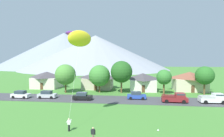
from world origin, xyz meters
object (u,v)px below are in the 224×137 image
object	(u,v)px
tree_near_right	(65,75)
parked_car_silver_east_end	(47,95)
house_leftmost	(189,81)
tree_left_of_center	(205,76)
soccer_ball	(158,130)
tree_center	(164,77)
house_right_center	(98,80)
parked_car_white_mid_west	(21,95)
tree_right_of_center	(121,72)
kite_flyer_with_kite	(80,39)
house_rightmost	(143,81)
parked_car_blue_mid_east	(136,96)
pickup_truck_maroon_east_side	(175,98)
house_left_center	(47,79)
pickup_truck_white_west_side	(213,98)
watcher_person	(93,134)
tree_near_left	(100,76)
parked_car_black_west_end	(82,96)

from	to	relation	value
tree_near_right	parked_car_silver_east_end	size ratio (longest dim) A/B	1.81
house_leftmost	tree_left_of_center	bearing A→B (deg)	-68.91
soccer_ball	tree_center	bearing A→B (deg)	79.58
house_right_center	parked_car_white_mid_west	size ratio (longest dim) A/B	2.22
tree_near_right	parked_car_white_mid_west	distance (m)	11.84
tree_left_of_center	tree_right_of_center	size ratio (longest dim) A/B	0.84
parked_car_white_mid_west	kite_flyer_with_kite	world-z (taller)	kite_flyer_with_kite
house_right_center	parked_car_silver_east_end	world-z (taller)	house_right_center
house_rightmost	parked_car_blue_mid_east	bearing A→B (deg)	-99.24
pickup_truck_maroon_east_side	tree_near_right	bearing A→B (deg)	163.33
parked_car_white_mid_west	pickup_truck_maroon_east_side	size ratio (longest dim) A/B	0.81
house_left_center	house_leftmost	bearing A→B (deg)	-0.16
tree_center	parked_car_white_mid_west	bearing A→B (deg)	-165.50
tree_left_of_center	tree_center	distance (m)	10.34
pickup_truck_white_west_side	tree_left_of_center	bearing A→B (deg)	79.80
house_rightmost	pickup_truck_white_west_side	world-z (taller)	house_rightmost
house_left_center	tree_center	world-z (taller)	tree_center
pickup_truck_white_west_side	house_rightmost	bearing A→B (deg)	134.20
pickup_truck_maroon_east_side	watcher_person	bearing A→B (deg)	-123.27
house_left_center	tree_near_left	distance (m)	19.04
tree_near_left	tree_right_of_center	distance (m)	6.09
parked_car_silver_east_end	soccer_ball	distance (m)	28.60
house_left_center	kite_flyer_with_kite	world-z (taller)	kite_flyer_with_kite
house_left_center	parked_car_silver_east_end	world-z (taller)	house_left_center
tree_near_left	house_rightmost	bearing A→B (deg)	21.48
house_rightmost	pickup_truck_maroon_east_side	bearing A→B (deg)	-67.23
house_right_center	tree_near_right	bearing A→B (deg)	-132.21
tree_left_of_center	pickup_truck_maroon_east_side	bearing A→B (deg)	-133.46
tree_center	kite_flyer_with_kite	size ratio (longest dim) A/B	0.48
tree_right_of_center	watcher_person	distance (m)	29.81
house_right_center	soccer_ball	world-z (taller)	house_right_center
house_rightmost	pickup_truck_maroon_east_side	distance (m)	15.65
parked_car_black_west_end	watcher_person	xyz separation A→B (m)	(6.92, -19.81, 0.01)
parked_car_white_mid_west	pickup_truck_maroon_east_side	bearing A→B (deg)	-0.32
parked_car_blue_mid_east	parked_car_silver_east_end	world-z (taller)	same
parked_car_black_west_end	kite_flyer_with_kite	distance (m)	17.25
house_left_center	tree_near_right	bearing A→B (deg)	-39.51
pickup_truck_maroon_east_side	parked_car_black_west_end	bearing A→B (deg)	-179.82
parked_car_black_west_end	parked_car_silver_east_end	distance (m)	8.74
tree_center	parked_car_blue_mid_east	bearing A→B (deg)	-136.58
parked_car_silver_east_end	soccer_ball	world-z (taller)	parked_car_silver_east_end
pickup_truck_maroon_east_side	pickup_truck_white_west_side	bearing A→B (deg)	2.22
house_rightmost	soccer_ball	distance (m)	30.40
tree_left_of_center	house_leftmost	bearing A→B (deg)	111.09
house_leftmost	house_rightmost	world-z (taller)	house_leftmost
parked_car_blue_mid_east	parked_car_white_mid_west	bearing A→B (deg)	-175.61
tree_near_left	tree_right_of_center	size ratio (longest dim) A/B	0.87
parked_car_blue_mid_east	kite_flyer_with_kite	distance (m)	20.63
parked_car_blue_mid_east	kite_flyer_with_kite	size ratio (longest dim) A/B	0.31
watcher_person	house_left_center	bearing A→B (deg)	122.93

